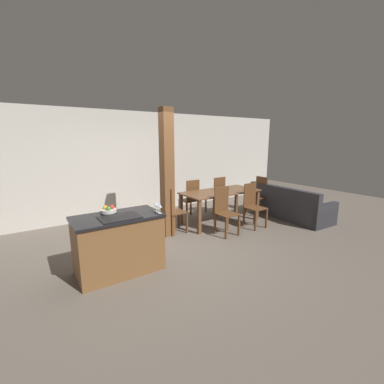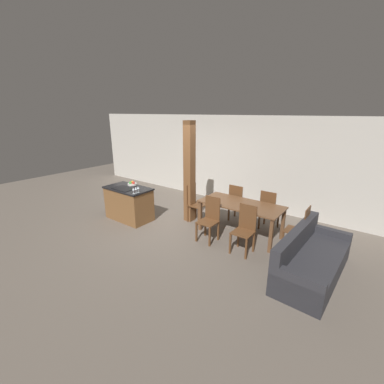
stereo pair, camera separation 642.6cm
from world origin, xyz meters
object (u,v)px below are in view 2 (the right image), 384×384
Objects in this scene: dining_chair_near_left at (210,218)px; dining_chair_near_right at (245,228)px; fruit_bowl at (132,184)px; dining_chair_foot_end at (300,229)px; wine_glass_far at (138,188)px; couch at (311,261)px; dining_chair_head_end at (195,202)px; wine_glass_middle at (136,189)px; kitchen_island at (129,203)px; dining_chair_far_left at (237,203)px; timber_post at (189,173)px; wine_glass_near at (133,189)px; dining_table at (241,208)px; dining_chair_far_right at (269,210)px.

dining_chair_near_right is at bearing 0.00° from dining_chair_near_left.
fruit_bowl reaches higher than dining_chair_foot_end.
couch is (3.98, 0.43, -0.74)m from wine_glass_far.
dining_chair_head_end is (-1.76, 0.65, 0.00)m from dining_chair_near_right.
wine_glass_middle reaches higher than fruit_bowl.
kitchen_island is 0.83m from wine_glass_middle.
dining_chair_far_left reaches higher than couch.
dining_chair_near_right is 0.39× the size of timber_post.
wine_glass_far is (0.00, 0.15, 0.00)m from wine_glass_near.
wine_glass_middle is 0.07× the size of couch.
dining_chair_far_left is 1.88m from dining_chair_foot_end.
dining_chair_foot_end is at bearing 0.00° from dining_table.
wine_glass_far is 0.08× the size of dining_table.
fruit_bowl is 0.72m from wine_glass_far.
kitchen_island is 1.77m from dining_chair_head_end.
wine_glass_far is 0.15× the size of dining_chair_far_right.
dining_table is at bearing 26.20° from wine_glass_far.
dining_chair_foot_end is (3.57, 1.18, -0.49)m from wine_glass_middle.
dining_chair_near_right and dining_chair_far_right have the same top height.
fruit_bowl reaches higher than dining_chair_near_right.
dining_table is 0.91× the size of couch.
dining_chair_far_left and dining_chair_head_end have the same top height.
wine_glass_far is at bearing 33.36° from dining_chair_far_right.
fruit_bowl reaches higher than dining_chair_near_left.
couch is 0.81× the size of timber_post.
dining_chair_far_right is at bearing -69.60° from dining_chair_head_end.
dining_chair_far_right is 0.39× the size of timber_post.
wine_glass_far is at bearing -126.47° from timber_post.
fruit_bowl is 1.77m from dining_chair_head_end.
dining_chair_far_right is at bearing 56.82° from dining_chair_near_left.
kitchen_island is at bearing -160.97° from dining_table.
dining_table is 1.34m from dining_chair_head_end.
dining_table is at bearing 71.43° from couch.
dining_chair_far_left is at bearing 61.09° from couch.
wine_glass_near is 0.15× the size of dining_chair_foot_end.
kitchen_island is at bearing 153.19° from wine_glass_near.
fruit_bowl is at bearing 106.58° from kitchen_island.
dining_chair_far_left is (1.81, 1.91, -0.49)m from wine_glass_near.
dining_table is 1.90× the size of dining_chair_head_end.
dining_chair_near_left is at bearing 90.00° from dining_chair_far_left.
dining_chair_head_end is at bearing 159.60° from dining_chair_near_right.
dining_chair_near_right and dining_chair_head_end have the same top height.
wine_glass_far is 1.51m from dining_chair_head_end.
timber_post is (-1.46, -0.05, 0.63)m from dining_table.
dining_chair_foot_end is at bearing 35.91° from dining_chair_near_right.
wine_glass_far reaches higher than kitchen_island.
dining_chair_near_right is 1.00× the size of dining_chair_foot_end.
wine_glass_far is 2.52m from dining_table.
dining_chair_far_left reaches higher than dining_table.
wine_glass_middle reaches higher than dining_chair_near_right.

